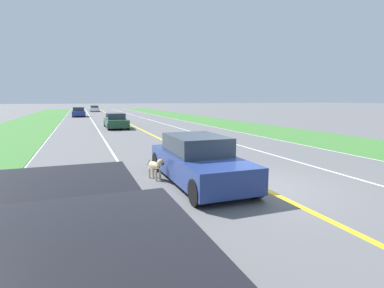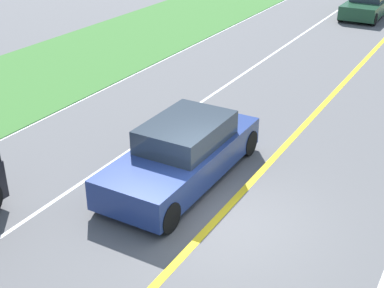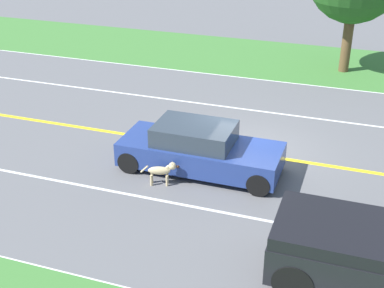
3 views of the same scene
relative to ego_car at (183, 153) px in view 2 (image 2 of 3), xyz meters
name	(u,v)px [view 2 (image 2 of 3)]	position (x,y,z in m)	size (l,w,h in m)	color
ground_plane	(217,219)	(-1.51, 1.13, -0.68)	(400.00, 400.00, 0.00)	#5B5B5E
centre_divider_line	(217,219)	(-1.51, 1.13, -0.68)	(0.18, 160.00, 0.01)	yellow
lane_dash_same_dir	(89,178)	(1.99, 1.13, -0.68)	(0.10, 160.00, 0.01)	white
ego_car	(183,153)	(0.00, 0.00, 0.00)	(1.88, 4.79, 1.46)	navy
dog	(158,139)	(1.17, -0.71, -0.22)	(0.42, 1.10, 0.74)	#D1B784
car_trailing_near	(368,4)	(0.34, -19.44, -0.05)	(1.83, 4.69, 1.35)	#1E472D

